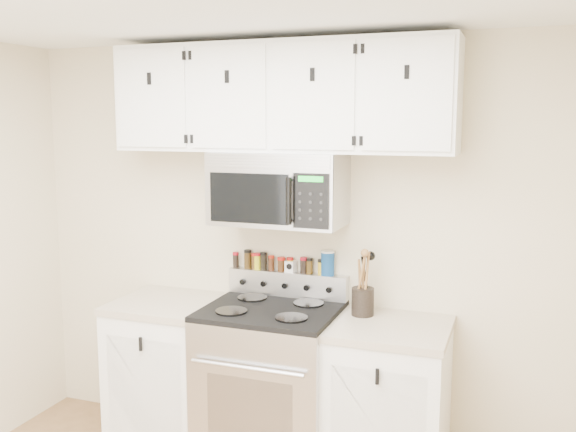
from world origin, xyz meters
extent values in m
cube|color=#C6BB94|center=(0.00, 1.75, 1.25)|extent=(3.50, 0.01, 2.50)
cube|color=#B7B7BA|center=(0.00, 1.43, 0.46)|extent=(0.76, 0.65, 0.92)
cube|color=black|center=(0.00, 1.11, 0.45)|extent=(0.50, 0.02, 0.40)
cube|color=black|center=(0.00, 1.43, 0.94)|extent=(0.76, 0.65, 0.03)
cube|color=#B7B7BA|center=(0.00, 1.71, 1.03)|extent=(0.76, 0.08, 0.15)
cylinder|color=black|center=(-0.18, 1.28, 0.96)|extent=(0.18, 0.18, 0.01)
cylinder|color=black|center=(0.18, 1.28, 0.96)|extent=(0.18, 0.18, 0.01)
cylinder|color=black|center=(-0.18, 1.57, 0.96)|extent=(0.18, 0.18, 0.01)
cylinder|color=black|center=(0.18, 1.57, 0.96)|extent=(0.18, 0.18, 0.01)
cube|color=white|center=(-0.69, 1.45, 0.44)|extent=(0.62, 0.60, 0.88)
cube|color=tan|center=(-0.69, 1.45, 0.90)|extent=(0.64, 0.62, 0.04)
cube|color=white|center=(0.69, 1.45, 0.44)|extent=(0.62, 0.60, 0.88)
cube|color=tan|center=(0.69, 1.45, 0.90)|extent=(0.64, 0.62, 0.04)
cube|color=#9E9EA3|center=(0.00, 1.56, 1.63)|extent=(0.76, 0.38, 0.42)
cube|color=#B7B7BA|center=(0.00, 1.36, 1.80)|extent=(0.73, 0.01, 0.08)
cube|color=black|center=(-0.10, 1.36, 1.59)|extent=(0.47, 0.01, 0.28)
cube|color=black|center=(0.26, 1.36, 1.59)|extent=(0.20, 0.01, 0.30)
cylinder|color=black|center=(0.15, 1.33, 1.59)|extent=(0.03, 0.03, 0.26)
cube|color=white|center=(0.00, 1.58, 2.15)|extent=(2.00, 0.33, 0.62)
cube|color=white|center=(-0.75, 1.41, 2.15)|extent=(0.46, 0.01, 0.57)
cube|color=black|center=(-0.75, 1.41, 2.26)|extent=(0.02, 0.01, 0.07)
cube|color=white|center=(-0.25, 1.41, 2.15)|extent=(0.46, 0.01, 0.57)
cube|color=black|center=(-0.25, 1.41, 2.26)|extent=(0.03, 0.01, 0.07)
cube|color=white|center=(0.25, 1.41, 2.15)|extent=(0.46, 0.01, 0.57)
cube|color=black|center=(0.25, 1.41, 2.26)|extent=(0.03, 0.01, 0.07)
cube|color=white|center=(0.75, 1.41, 2.15)|extent=(0.46, 0.01, 0.57)
cube|color=black|center=(0.75, 1.41, 2.26)|extent=(0.02, 0.01, 0.07)
cylinder|color=black|center=(0.51, 1.57, 1.00)|extent=(0.13, 0.13, 0.16)
cylinder|color=brown|center=(0.51, 1.57, 1.12)|extent=(0.01, 0.01, 0.30)
cylinder|color=brown|center=(0.53, 1.56, 1.13)|extent=(0.01, 0.01, 0.32)
cylinder|color=brown|center=(0.49, 1.58, 1.11)|extent=(0.01, 0.01, 0.28)
cylinder|color=black|center=(0.52, 1.59, 1.12)|extent=(0.01, 0.01, 0.29)
cylinder|color=brown|center=(0.50, 1.55, 1.13)|extent=(0.01, 0.01, 0.31)
cube|color=white|center=(0.02, 1.71, 1.13)|extent=(0.07, 0.06, 0.07)
cylinder|color=navy|center=(0.25, 1.71, 1.17)|extent=(0.08, 0.08, 0.14)
cylinder|color=white|center=(0.25, 1.71, 1.24)|extent=(0.08, 0.08, 0.01)
cylinder|color=black|center=(-0.35, 1.71, 1.14)|extent=(0.04, 0.04, 0.08)
cylinder|color=#AE0D1C|center=(-0.35, 1.71, 1.19)|extent=(0.04, 0.04, 0.02)
cylinder|color=#39260D|center=(-0.27, 1.71, 1.15)|extent=(0.04, 0.04, 0.10)
cylinder|color=black|center=(-0.27, 1.71, 1.21)|extent=(0.05, 0.05, 0.02)
cylinder|color=#452E10|center=(-0.22, 1.71, 1.14)|extent=(0.03, 0.03, 0.08)
cylinder|color=#AF150D|center=(-0.22, 1.71, 1.19)|extent=(0.04, 0.04, 0.02)
cylinder|color=gold|center=(-0.20, 1.71, 1.14)|extent=(0.04, 0.04, 0.09)
cylinder|color=#AD0D17|center=(-0.20, 1.71, 1.19)|extent=(0.04, 0.04, 0.02)
cylinder|color=black|center=(-0.16, 1.71, 1.15)|extent=(0.04, 0.04, 0.09)
cylinder|color=black|center=(-0.16, 1.71, 1.20)|extent=(0.04, 0.04, 0.02)
cylinder|color=#401F0F|center=(-0.11, 1.71, 1.14)|extent=(0.03, 0.03, 0.08)
cylinder|color=#A81D0C|center=(-0.11, 1.71, 1.19)|extent=(0.04, 0.04, 0.02)
cylinder|color=#3A210E|center=(-0.04, 1.71, 1.14)|extent=(0.05, 0.05, 0.07)
cylinder|color=#B5150D|center=(-0.04, 1.71, 1.18)|extent=(0.05, 0.05, 0.02)
cylinder|color=gold|center=(0.02, 1.71, 1.14)|extent=(0.04, 0.04, 0.07)
cylinder|color=#9F0C0C|center=(0.02, 1.71, 1.18)|extent=(0.04, 0.04, 0.02)
cylinder|color=black|center=(0.10, 1.71, 1.14)|extent=(0.04, 0.04, 0.08)
cylinder|color=maroon|center=(0.10, 1.71, 1.19)|extent=(0.04, 0.04, 0.02)
cylinder|color=#443010|center=(0.14, 1.71, 1.14)|extent=(0.04, 0.04, 0.08)
cylinder|color=black|center=(0.14, 1.71, 1.19)|extent=(0.04, 0.04, 0.02)
cylinder|color=gold|center=(0.21, 1.71, 1.14)|extent=(0.04, 0.04, 0.08)
cylinder|color=black|center=(0.21, 1.71, 1.19)|extent=(0.04, 0.04, 0.02)
camera|label=1|loc=(1.32, -1.90, 2.02)|focal=40.00mm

